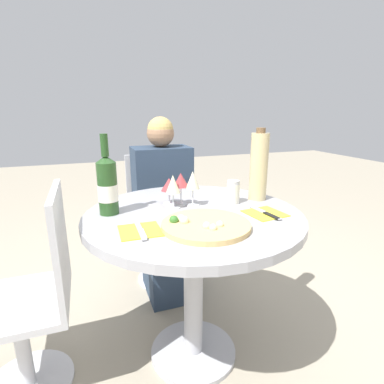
% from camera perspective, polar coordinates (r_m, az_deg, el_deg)
% --- Properties ---
extents(ground_plane, '(12.00, 12.00, 0.00)m').
position_cam_1_polar(ground_plane, '(1.70, 0.24, -28.26)').
color(ground_plane, '#9E937F').
rests_on(ground_plane, ground).
extents(dining_table, '(0.94, 0.94, 0.74)m').
position_cam_1_polar(dining_table, '(1.35, 0.27, -9.37)').
color(dining_table, '#B2B2B7').
rests_on(dining_table, ground_plane).
extents(chair_behind_diner, '(0.42, 0.42, 0.87)m').
position_cam_1_polar(chair_behind_diner, '(2.13, -6.01, -5.43)').
color(chair_behind_diner, silver).
rests_on(chair_behind_diner, ground_plane).
extents(seated_diner, '(0.37, 0.47, 1.13)m').
position_cam_1_polar(seated_diner, '(1.97, -5.01, -4.69)').
color(seated_diner, '#28384C').
rests_on(seated_diner, ground_plane).
extents(chair_empty_side, '(0.42, 0.42, 0.87)m').
position_cam_1_polar(chair_empty_side, '(1.47, -27.94, -17.66)').
color(chair_empty_side, silver).
rests_on(chair_empty_side, ground_plane).
extents(pizza_large, '(0.34, 0.34, 0.04)m').
position_cam_1_polar(pizza_large, '(1.13, 2.44, -6.26)').
color(pizza_large, '#DBB26B').
rests_on(pizza_large, dining_table).
extents(wine_bottle, '(0.08, 0.08, 0.34)m').
position_cam_1_polar(wine_bottle, '(1.30, -15.81, 1.23)').
color(wine_bottle, '#23471E').
rests_on(wine_bottle, dining_table).
extents(tall_carafe, '(0.09, 0.09, 0.35)m').
position_cam_1_polar(tall_carafe, '(1.48, 12.60, 4.80)').
color(tall_carafe, tan).
rests_on(tall_carafe, dining_table).
extents(sugar_shaker, '(0.06, 0.06, 0.11)m').
position_cam_1_polar(sugar_shaker, '(1.42, 7.83, 0.01)').
color(sugar_shaker, silver).
rests_on(sugar_shaker, dining_table).
extents(wine_glass_center, '(0.07, 0.07, 0.15)m').
position_cam_1_polar(wine_glass_center, '(1.37, -2.16, 2.15)').
color(wine_glass_center, silver).
rests_on(wine_glass_center, dining_table).
extents(wine_glass_back_left, '(0.08, 0.08, 0.12)m').
position_cam_1_polar(wine_glass_back_left, '(1.39, -4.38, 1.34)').
color(wine_glass_back_left, silver).
rests_on(wine_glass_back_left, dining_table).
extents(wine_glass_front_left, '(0.07, 0.07, 0.15)m').
position_cam_1_polar(wine_glass_front_left, '(1.33, -3.64, 1.37)').
color(wine_glass_front_left, silver).
rests_on(wine_glass_front_left, dining_table).
extents(wine_glass_front_right, '(0.06, 0.06, 0.16)m').
position_cam_1_polar(wine_glass_front_right, '(1.36, 0.13, 2.11)').
color(wine_glass_front_right, silver).
rests_on(wine_glass_front_right, dining_table).
extents(place_setting_left, '(0.15, 0.19, 0.01)m').
position_cam_1_polar(place_setting_left, '(1.11, -9.84, -7.28)').
color(place_setting_left, yellow).
rests_on(place_setting_left, dining_table).
extents(place_setting_right, '(0.17, 0.19, 0.01)m').
position_cam_1_polar(place_setting_right, '(1.31, 13.79, -3.96)').
color(place_setting_right, yellow).
rests_on(place_setting_right, dining_table).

